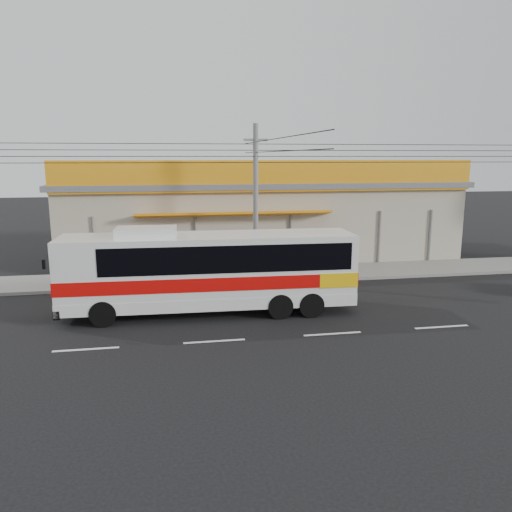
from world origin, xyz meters
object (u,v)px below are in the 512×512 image
at_px(motorbike_red, 190,272).
at_px(utility_pole, 256,152).
at_px(coach_bus, 214,267).
at_px(motorbike_dark, 155,262).

distance_m(motorbike_red, utility_pole, 6.25).
bearing_deg(motorbike_red, utility_pole, -98.42).
height_order(coach_bus, motorbike_dark, coach_bus).
height_order(motorbike_red, utility_pole, utility_pole).
relative_size(motorbike_red, utility_pole, 0.06).
distance_m(coach_bus, utility_pole, 6.70).
distance_m(coach_bus, motorbike_red, 4.41).
relative_size(motorbike_dark, utility_pole, 0.05).
bearing_deg(motorbike_red, coach_bus, 174.72).
bearing_deg(motorbike_dark, motorbike_red, -143.97).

